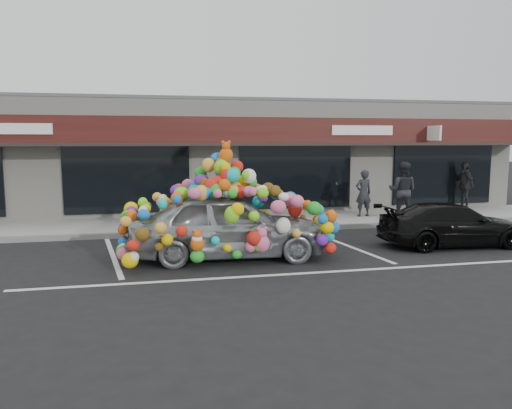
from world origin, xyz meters
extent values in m
plane|color=black|center=(0.00, 0.00, 0.00)|extent=(90.00, 90.00, 0.00)
cube|color=beige|center=(0.00, 8.50, 2.10)|extent=(24.00, 6.00, 4.20)
cube|color=#59595B|center=(0.00, 8.50, 4.25)|extent=(24.00, 6.00, 0.12)
cube|color=#360F0E|center=(0.00, 5.42, 3.15)|extent=(24.00, 0.18, 0.90)
cube|color=black|center=(0.00, 4.90, 2.65)|extent=(24.00, 1.20, 0.10)
cube|color=white|center=(8.20, 4.95, 3.05)|extent=(0.08, 0.95, 0.55)
cube|color=white|center=(-6.50, 5.30, 3.15)|extent=(2.40, 0.04, 0.35)
cube|color=white|center=(5.50, 5.30, 3.15)|extent=(2.40, 0.04, 0.35)
cube|color=black|center=(-3.00, 5.47, 1.45)|extent=(4.20, 0.12, 2.30)
cube|color=black|center=(3.00, 5.47, 1.45)|extent=(4.20, 0.12, 2.30)
cube|color=black|center=(9.00, 5.47, 1.45)|extent=(4.20, 0.12, 2.30)
cube|color=gray|center=(0.00, 4.00, 0.07)|extent=(26.00, 3.00, 0.15)
cube|color=slate|center=(0.00, 2.50, 0.07)|extent=(26.00, 0.18, 0.16)
cube|color=silver|center=(-3.20, 0.20, 0.00)|extent=(0.73, 4.37, 0.01)
cube|color=silver|center=(2.80, 0.20, 0.00)|extent=(0.73, 4.37, 0.01)
cube|color=silver|center=(2.00, -2.30, 0.00)|extent=(14.00, 0.12, 0.01)
imported|color=#AEB4B9|center=(-0.52, -0.58, 0.79)|extent=(2.13, 4.74, 1.58)
ellipsoid|color=#DD4114|center=(-0.52, -0.58, 2.17)|extent=(1.51, 2.03, 1.19)
sphere|color=#E09D00|center=(1.10, -0.73, 1.13)|extent=(0.34, 0.34, 0.34)
sphere|color=#188DFD|center=(0.08, -1.59, 0.55)|extent=(0.36, 0.36, 0.36)
sphere|color=green|center=(-1.32, 0.42, 0.60)|extent=(0.30, 0.30, 0.30)
sphere|color=pink|center=(-0.52, -0.58, 2.72)|extent=(0.32, 0.32, 0.32)
sphere|color=orange|center=(-1.92, -0.48, 1.14)|extent=(0.30, 0.30, 0.30)
imported|color=black|center=(5.52, -0.48, 0.57)|extent=(1.80, 4.00, 1.14)
imported|color=#222328|center=(4.98, 3.94, 0.96)|extent=(0.61, 0.41, 1.62)
imported|color=black|center=(6.02, 3.13, 1.11)|extent=(1.19, 1.15, 1.93)
imported|color=black|center=(9.64, 4.98, 1.05)|extent=(1.07, 0.47, 1.80)
camera|label=1|loc=(-2.34, -12.07, 2.78)|focal=35.00mm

